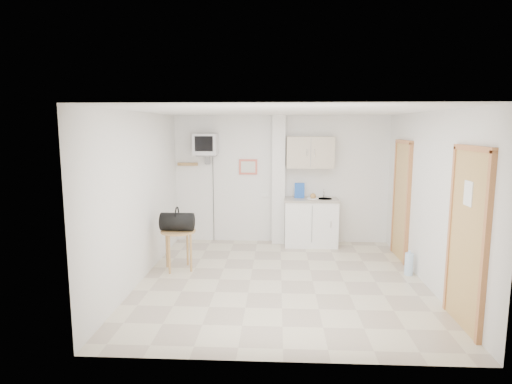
{
  "coord_description": "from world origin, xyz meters",
  "views": [
    {
      "loc": [
        -0.07,
        -6.15,
        2.28
      ],
      "look_at": [
        -0.41,
        0.6,
        1.25
      ],
      "focal_mm": 30.0,
      "sensor_mm": 36.0,
      "label": 1
    }
  ],
  "objects_px": {
    "crt_television": "(206,145)",
    "water_bottle": "(409,264)",
    "round_table": "(178,236)",
    "duffel_bag": "(177,221)"
  },
  "relations": [
    {
      "from": "crt_television",
      "to": "round_table",
      "type": "bearing_deg",
      "value": -97.16
    },
    {
      "from": "round_table",
      "to": "duffel_bag",
      "type": "relative_size",
      "value": 1.25
    },
    {
      "from": "crt_television",
      "to": "round_table",
      "type": "xyz_separation_m",
      "value": [
        -0.2,
        -1.59,
        -1.39
      ]
    },
    {
      "from": "crt_television",
      "to": "round_table",
      "type": "relative_size",
      "value": 3.32
    },
    {
      "from": "round_table",
      "to": "duffel_bag",
      "type": "xyz_separation_m",
      "value": [
        -0.01,
        -0.01,
        0.24
      ]
    },
    {
      "from": "round_table",
      "to": "water_bottle",
      "type": "xyz_separation_m",
      "value": [
        3.63,
        -0.07,
        -0.38
      ]
    },
    {
      "from": "crt_television",
      "to": "water_bottle",
      "type": "distance_m",
      "value": 4.2
    },
    {
      "from": "water_bottle",
      "to": "round_table",
      "type": "bearing_deg",
      "value": 178.82
    },
    {
      "from": "round_table",
      "to": "crt_television",
      "type": "bearing_deg",
      "value": 82.84
    },
    {
      "from": "crt_television",
      "to": "duffel_bag",
      "type": "height_order",
      "value": "crt_television"
    }
  ]
}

